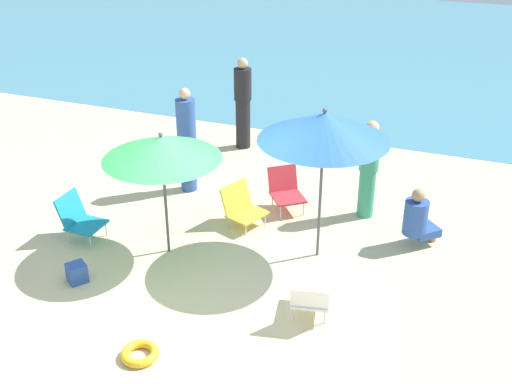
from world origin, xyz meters
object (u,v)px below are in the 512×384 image
at_px(beach_chair_c, 242,206).
at_px(person_c, 187,140).
at_px(umbrella_blue, 324,127).
at_px(swim_ring, 140,354).
at_px(beach_chair_a, 79,217).
at_px(person_d, 368,169).
at_px(beach_chair_b, 311,298).
at_px(beach_chair_d, 286,189).
at_px(beach_bag, 77,273).
at_px(person_a, 418,219).
at_px(umbrella_green, 162,148).
at_px(person_b, 243,103).

height_order(beach_chair_c, person_c, person_c).
distance_m(umbrella_blue, beach_chair_c, 2.08).
bearing_deg(beach_chair_c, swim_ring, -68.12).
relative_size(beach_chair_a, person_d, 0.44).
relative_size(umbrella_blue, beach_chair_a, 3.16).
relative_size(beach_chair_a, beach_chair_b, 1.00).
height_order(beach_chair_c, beach_chair_d, beach_chair_d).
bearing_deg(beach_bag, person_d, 44.92).
distance_m(beach_chair_b, person_a, 2.28).
bearing_deg(person_a, umbrella_green, 160.21).
bearing_deg(beach_bag, umbrella_green, 54.86).
bearing_deg(beach_chair_c, beach_chair_d, 78.43).
xyz_separation_m(beach_chair_d, swim_ring, (-0.38, -3.79, -0.28)).
relative_size(beach_chair_d, person_a, 0.84).
relative_size(person_c, person_d, 1.13).
distance_m(umbrella_blue, person_a, 2.04).
height_order(person_d, beach_bag, person_d).
height_order(beach_chair_a, person_c, person_c).
xyz_separation_m(person_b, beach_bag, (-0.32, -4.88, -0.74)).
bearing_deg(umbrella_blue, person_c, 155.24).
bearing_deg(swim_ring, beach_chair_c, 91.21).
bearing_deg(person_c, beach_chair_b, -114.71).
bearing_deg(beach_chair_d, person_c, -129.67).
bearing_deg(beach_chair_b, person_a, -35.32).
bearing_deg(beach_bag, umbrella_blue, 32.34).
relative_size(person_a, swim_ring, 2.13).
distance_m(beach_chair_b, beach_bag, 3.02).
relative_size(person_d, swim_ring, 3.68).
bearing_deg(beach_bag, person_a, 32.13).
xyz_separation_m(umbrella_blue, swim_ring, (-1.23, -2.67, -1.83)).
bearing_deg(umbrella_blue, person_a, 31.66).
xyz_separation_m(umbrella_green, beach_chair_b, (2.24, -0.69, -1.28)).
xyz_separation_m(umbrella_green, person_c, (-0.59, 1.81, -0.68)).
bearing_deg(umbrella_blue, beach_chair_b, -77.60).
bearing_deg(person_d, umbrella_blue, -134.81).
bearing_deg(beach_chair_c, umbrella_green, -101.27).
relative_size(umbrella_blue, beach_chair_c, 3.12).
bearing_deg(person_d, beach_chair_c, 179.70).
bearing_deg(umbrella_green, beach_chair_b, -17.08).
xyz_separation_m(beach_chair_b, beach_bag, (-2.99, -0.38, -0.15)).
distance_m(person_a, person_d, 1.10).
height_order(beach_chair_b, beach_chair_d, beach_chair_d).
height_order(umbrella_green, beach_chair_b, umbrella_green).
height_order(umbrella_green, beach_chair_a, umbrella_green).
height_order(beach_chair_b, person_c, person_c).
bearing_deg(person_c, beach_bag, -166.47).
bearing_deg(umbrella_green, beach_chair_c, 58.05).
bearing_deg(beach_chair_c, person_c, 169.43).
bearing_deg(beach_chair_a, person_d, 31.28).
relative_size(beach_chair_d, swim_ring, 1.80).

